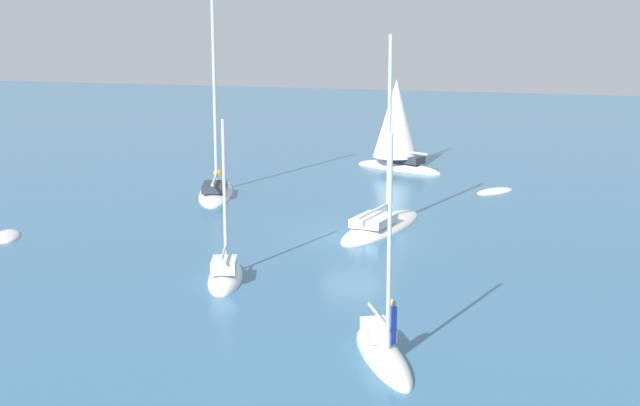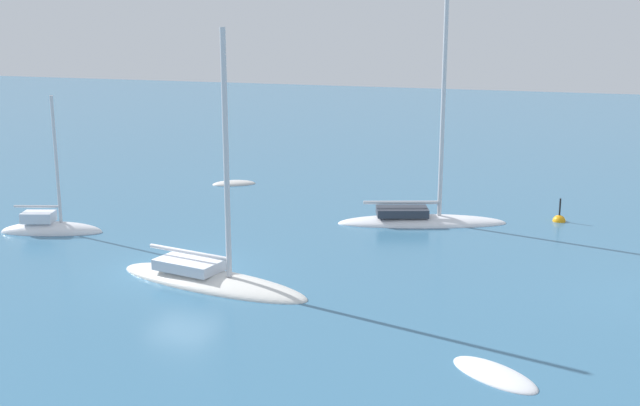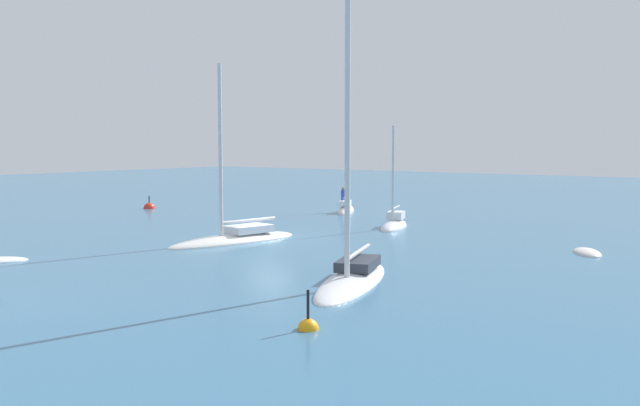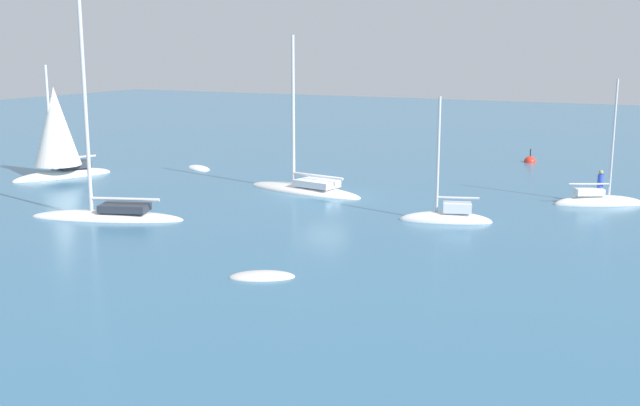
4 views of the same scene
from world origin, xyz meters
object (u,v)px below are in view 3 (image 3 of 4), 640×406
object	(u,v)px
dinghy	(587,253)
ketch_2	(394,226)
ketch	(346,210)
ketch_1	(235,238)
channel_buoy	(149,208)
mooring_buoy	(308,329)
sloop	(353,276)

from	to	relation	value
dinghy	ketch_2	bearing A→B (deg)	44.90
ketch	ketch_2	size ratio (longest dim) A/B	1.11
ketch_1	channel_buoy	xyz separation A→B (m)	(-9.40, -17.58, -0.16)
ketch_1	ketch_2	world-z (taller)	ketch_1
ketch_2	mooring_buoy	xyz separation A→B (m)	(21.28, 9.40, -0.10)
sloop	mooring_buoy	world-z (taller)	sloop
dinghy	mooring_buoy	bearing A→B (deg)	141.84
channel_buoy	ketch	bearing A→B (deg)	115.24
sloop	ketch	bearing A→B (deg)	-165.46
dinghy	mooring_buoy	world-z (taller)	mooring_buoy
ketch	mooring_buoy	size ratio (longest dim) A/B	5.19
ketch	channel_buoy	bearing A→B (deg)	87.43
channel_buoy	ketch_2	bearing A→B (deg)	91.10
sloop	dinghy	xyz separation A→B (m)	(-11.94, 5.12, -0.26)
ketch	dinghy	distance (m)	21.73
sloop	ketch_1	distance (m)	12.05
sloop	ketch_2	xyz separation A→B (m)	(-15.23, -6.92, -0.14)
ketch_2	mooring_buoy	distance (m)	23.27
sloop	ketch_1	world-z (taller)	sloop
ketch_2	dinghy	size ratio (longest dim) A/B	2.43
ketch	mooring_buoy	xyz separation A→B (m)	(27.42, 16.93, -0.11)
sloop	ketch_1	bearing A→B (deg)	-136.28
ketch	dinghy	size ratio (longest dim) A/B	2.69
ketch	channel_buoy	distance (m)	15.35
channel_buoy	dinghy	bearing A→B (deg)	85.08
channel_buoy	mooring_buoy	distance (m)	37.22
ketch_2	channel_buoy	size ratio (longest dim) A/B	4.63
sloop	channel_buoy	world-z (taller)	sloop
ketch_2	channel_buoy	xyz separation A→B (m)	(0.41, -21.41, -0.12)
dinghy	mooring_buoy	xyz separation A→B (m)	(17.99, -2.64, 0.02)
ketch_1	ketch_2	distance (m)	10.53
ketch_1	channel_buoy	bearing A→B (deg)	-108.14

